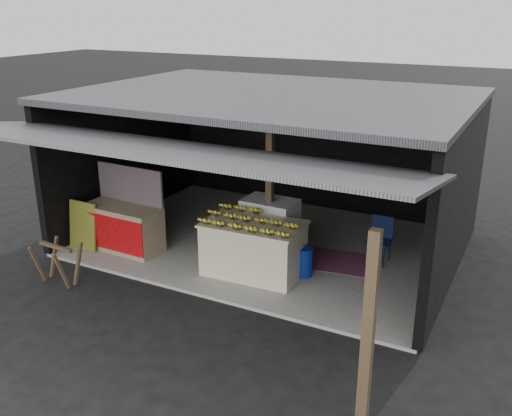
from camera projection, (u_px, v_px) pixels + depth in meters
The scene contains 13 objects.
ground at pixel (202, 298), 9.37m from camera, with size 80.00×80.00×0.00m, color black.
concrete_slab at pixel (269, 243), 11.45m from camera, with size 7.00×5.00×0.06m, color gray.
shophouse at pixel (277, 138), 11.01m from camera, with size 7.40×7.29×3.02m.
banana_table at pixel (254, 248), 9.95m from camera, with size 1.76×1.14×0.95m.
banana_pile at pixel (253, 218), 9.76m from camera, with size 1.59×0.95×0.19m, color yellow, non-canonical shape.
white_crate at pixel (270, 227), 10.69m from camera, with size 1.00×0.69×1.09m.
neighbor_stall at pixel (123, 225), 10.96m from camera, with size 1.56×0.74×1.59m.
green_signboard at pixel (83, 226), 10.96m from camera, with size 0.63×0.04×0.95m, color black.
sawhorse at pixel (57, 259), 9.70m from camera, with size 0.74×0.66×0.72m.
water_barrel at pixel (303, 262), 9.94m from camera, with size 0.34×0.34×0.50m, color navy.
plastic_chair at pixel (381, 236), 10.40m from camera, with size 0.42×0.42×0.86m.
magenta_rug at pixel (338, 261), 10.53m from camera, with size 1.50×1.00×0.01m, color maroon.
picture_frames at pixel (310, 127), 12.88m from camera, with size 1.62×0.04×0.46m.
Camera 1 is at (4.62, -6.97, 4.56)m, focal length 40.00 mm.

